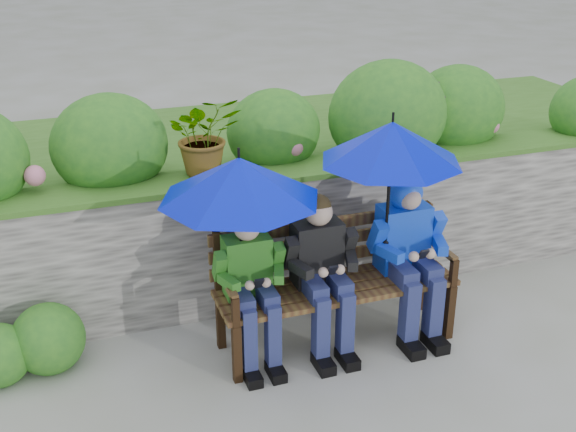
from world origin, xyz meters
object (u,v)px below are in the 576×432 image
object	(u,v)px
boy_right	(409,244)
umbrella_left	(239,179)
park_bench	(333,274)
umbrella_right	(392,142)
boy_left	(251,281)
boy_middle	(322,267)

from	to	relation	value
boy_right	umbrella_left	size ratio (longest dim) A/B	1.11
park_bench	boy_right	distance (m)	0.56
boy_right	umbrella_right	size ratio (longest dim) A/B	1.21
boy_left	umbrella_left	world-z (taller)	umbrella_left
boy_middle	boy_right	distance (m)	0.64
boy_left	boy_middle	xyz separation A→B (m)	(0.49, -0.00, 0.02)
boy_right	umbrella_right	world-z (taller)	umbrella_right
boy_left	umbrella_right	size ratio (longest dim) A/B	1.11
umbrella_left	park_bench	bearing A→B (deg)	1.10
umbrella_right	boy_right	bearing A→B (deg)	-0.42
boy_middle	boy_right	world-z (taller)	boy_right
boy_right	umbrella_left	world-z (taller)	umbrella_left
boy_left	umbrella_right	xyz separation A→B (m)	(0.95, 0.00, 0.82)
boy_middle	umbrella_right	bearing A→B (deg)	1.16
umbrella_left	boy_middle	bearing A→B (deg)	-6.54
umbrella_right	umbrella_left	bearing A→B (deg)	177.04
park_bench	boy_middle	bearing A→B (deg)	-147.01
park_bench	boy_right	size ratio (longest dim) A/B	1.45
umbrella_left	umbrella_right	bearing A→B (deg)	-2.96
boy_middle	boy_right	bearing A→B (deg)	0.73
boy_left	boy_middle	world-z (taller)	boy_middle
boy_left	boy_right	xyz separation A→B (m)	(1.12, 0.00, 0.08)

